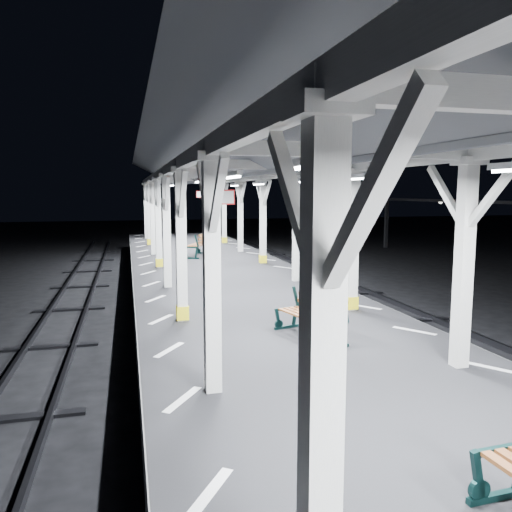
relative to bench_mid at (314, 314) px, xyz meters
name	(u,v)px	position (x,y,z in m)	size (l,w,h in m)	color
ground	(299,390)	(-0.31, -0.10, -1.47)	(120.00, 120.00, 0.00)	black
platform	(299,365)	(-0.31, -0.10, -0.97)	(6.00, 50.00, 1.00)	black
hazard_stripes_left	(169,350)	(-2.76, -0.10, -0.47)	(1.00, 48.00, 0.01)	silver
hazard_stripes_right	(414,331)	(2.14, -0.10, -0.47)	(1.00, 48.00, 0.01)	silver
track_left	(17,415)	(-5.31, -0.10, -1.39)	(2.20, 60.00, 0.16)	#2D2D33
canopy	(302,149)	(-0.31, -0.12, 3.09)	(5.40, 49.00, 4.65)	silver
bench_mid	(314,314)	(0.00, 0.00, 0.00)	(1.01, 1.72, 0.88)	black
bench_far	(200,244)	(-0.40, 12.68, 0.08)	(1.42, 2.01, 1.03)	black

